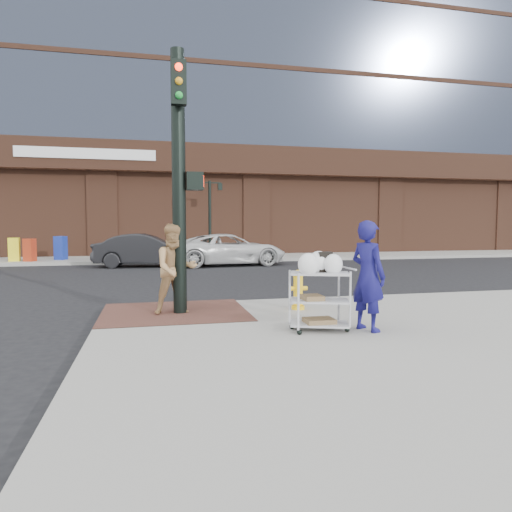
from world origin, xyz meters
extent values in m
plane|color=black|center=(0.00, 0.00, 0.00)|extent=(220.00, 220.00, 0.00)
cube|color=gray|center=(12.50, 32.00, 0.07)|extent=(65.00, 36.00, 0.15)
cube|color=#533327|center=(-0.60, 0.90, 0.16)|extent=(2.80, 2.40, 0.01)
cube|color=#573222|center=(5.00, 31.00, 14.15)|extent=(42.00, 26.00, 28.00)
cube|color=slate|center=(40.00, 38.00, 9.00)|extent=(14.00, 20.00, 18.00)
cylinder|color=black|center=(2.00, 16.00, 2.15)|extent=(0.16, 0.16, 4.00)
cube|color=black|center=(2.00, 16.00, 4.05)|extent=(1.20, 0.06, 0.06)
cube|color=black|center=(1.45, 16.00, 3.85)|extent=(0.22, 0.22, 0.35)
cube|color=black|center=(2.55, 16.00, 3.85)|extent=(0.22, 0.22, 0.35)
cylinder|color=black|center=(-0.50, 0.80, 2.65)|extent=(0.26, 0.26, 5.00)
cube|color=black|center=(-0.20, 0.80, 2.70)|extent=(0.32, 0.28, 0.34)
cube|color=#FF260C|center=(-0.04, 0.80, 2.70)|extent=(0.02, 0.18, 0.22)
cube|color=black|center=(-0.50, 0.52, 4.45)|extent=(0.28, 0.18, 0.80)
imported|color=#141158|center=(2.38, -1.36, 1.04)|extent=(0.64, 0.76, 1.79)
imported|color=#A87E4F|center=(-0.59, 0.75, 1.02)|extent=(0.96, 0.82, 1.73)
imported|color=black|center=(-1.27, 12.50, 0.73)|extent=(4.58, 2.07, 1.46)
imported|color=silver|center=(2.42, 12.43, 0.72)|extent=(5.39, 2.88, 1.44)
cube|color=#B3B4B9|center=(1.61, -1.21, 1.08)|extent=(1.04, 0.79, 0.03)
cube|color=#B3B4B9|center=(1.61, -1.21, 0.64)|extent=(1.04, 0.79, 0.03)
cube|color=#B3B4B9|center=(1.61, -1.21, 0.26)|extent=(1.04, 0.79, 0.03)
cube|color=black|center=(1.71, -1.15, 1.25)|extent=(0.23, 0.14, 0.33)
cube|color=brown|center=(1.48, -1.21, 0.69)|extent=(0.31, 0.35, 0.08)
cube|color=brown|center=(1.61, -1.21, 0.31)|extent=(0.47, 0.37, 0.07)
cylinder|color=yellow|center=(1.86, 0.65, 0.19)|extent=(0.27, 0.27, 0.08)
cylinder|color=yellow|center=(1.86, 0.65, 0.53)|extent=(0.19, 0.19, 0.59)
sphere|color=yellow|center=(1.86, 0.65, 0.85)|extent=(0.21, 0.21, 0.21)
cylinder|color=yellow|center=(1.86, 0.65, 0.58)|extent=(0.38, 0.09, 0.09)
cube|color=#A52D12|center=(-6.55, 14.87, 0.68)|extent=(0.56, 0.54, 1.06)
cube|color=yellow|center=(-7.28, 15.12, 0.70)|extent=(0.50, 0.46, 1.09)
cube|color=navy|center=(-5.34, 15.57, 0.72)|extent=(0.62, 0.59, 1.14)
camera|label=1|loc=(-1.03, -8.08, 1.88)|focal=32.00mm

